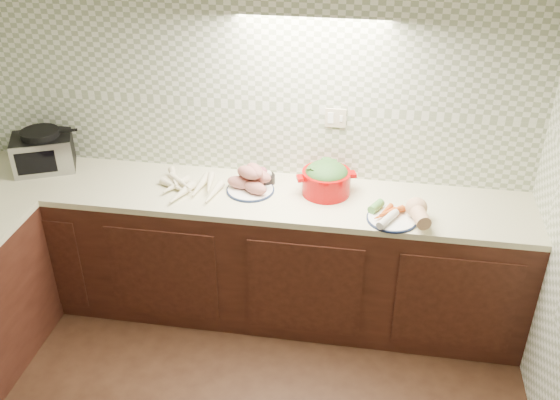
% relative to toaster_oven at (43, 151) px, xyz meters
% --- Properties ---
extents(room, '(3.60, 3.60, 2.60)m').
position_rel_toaster_oven_xyz_m(room, '(1.36, -1.62, 0.60)').
color(room, black).
rests_on(room, ground).
extents(counter, '(3.60, 3.60, 0.90)m').
position_rel_toaster_oven_xyz_m(counter, '(0.67, -0.94, -0.58)').
color(counter, black).
rests_on(counter, ground).
extents(toaster_oven, '(0.46, 0.42, 0.27)m').
position_rel_toaster_oven_xyz_m(toaster_oven, '(0.00, 0.00, 0.00)').
color(toaster_oven, black).
rests_on(toaster_oven, counter).
extents(parsnip_pile, '(0.47, 0.42, 0.08)m').
position_rel_toaster_oven_xyz_m(parsnip_pile, '(1.05, -0.21, -0.09)').
color(parsnip_pile, '#EFEABE').
rests_on(parsnip_pile, counter).
extents(sweet_potato_plate, '(0.31, 0.30, 0.18)m').
position_rel_toaster_oven_xyz_m(sweet_potato_plate, '(1.42, -0.08, -0.05)').
color(sweet_potato_plate, '#111C3A').
rests_on(sweet_potato_plate, counter).
extents(onion_bowl, '(0.14, 0.14, 0.11)m').
position_rel_toaster_oven_xyz_m(onion_bowl, '(1.47, 0.03, -0.09)').
color(onion_bowl, black).
rests_on(onion_bowl, counter).
extents(dutch_oven, '(0.38, 0.38, 0.21)m').
position_rel_toaster_oven_xyz_m(dutch_oven, '(1.88, -0.03, -0.02)').
color(dutch_oven, '#AD0101').
rests_on(dutch_oven, counter).
extents(veg_plate, '(0.36, 0.33, 0.14)m').
position_rel_toaster_oven_xyz_m(veg_plate, '(2.35, -0.27, -0.08)').
color(veg_plate, '#111C3A').
rests_on(veg_plate, counter).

